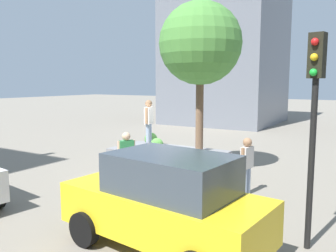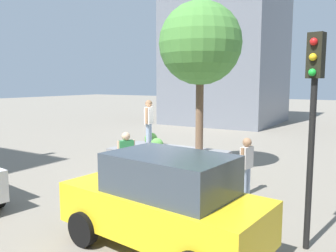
{
  "view_description": "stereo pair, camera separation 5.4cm",
  "coord_description": "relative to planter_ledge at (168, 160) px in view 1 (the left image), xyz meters",
  "views": [
    {
      "loc": [
        -7.05,
        10.98,
        3.33
      ],
      "look_at": [
        -0.27,
        -0.01,
        1.69
      ],
      "focal_mm": 37.19,
      "sensor_mm": 36.0,
      "label": 1
    },
    {
      "loc": [
        -7.09,
        10.95,
        3.33
      ],
      "look_at": [
        -0.27,
        -0.01,
        1.69
      ],
      "focal_mm": 37.19,
      "sensor_mm": 36.0,
      "label": 2
    }
  ],
  "objects": [
    {
      "name": "taxi_cab",
      "position": [
        -3.27,
        5.41,
        0.6
      ],
      "size": [
        4.37,
        2.32,
        1.96
      ],
      "color": "gold",
      "rests_on": "ground"
    },
    {
      "name": "passerby_with_bag",
      "position": [
        -0.28,
        -2.06,
        0.5
      ],
      "size": [
        0.24,
        0.52,
        1.55
      ],
      "color": "#8C9EB7",
      "rests_on": "ground"
    },
    {
      "name": "skateboarder",
      "position": [
        0.93,
        -0.07,
        1.49
      ],
      "size": [
        0.31,
        0.59,
        1.78
      ],
      "color": "#8C9EB7",
      "rests_on": "skateboard"
    },
    {
      "name": "plaza_lowrise_south",
      "position": [
        4.35,
        -16.19,
        6.73
      ],
      "size": [
        8.19,
        8.68,
        14.25
      ],
      "primitive_type": "cube",
      "color": "slate",
      "rests_on": "ground"
    },
    {
      "name": "planter_ledge",
      "position": [
        0.0,
        0.0,
        0.0
      ],
      "size": [
        4.31,
        2.11,
        0.79
      ],
      "primitive_type": "cube",
      "color": "gray",
      "rests_on": "ground"
    },
    {
      "name": "plaza_tree",
      "position": [
        -1.16,
        -0.3,
        4.27
      ],
      "size": [
        2.94,
        2.94,
        5.37
      ],
      "color": "brown",
      "rests_on": "planter_ledge"
    },
    {
      "name": "boxwood_shrub",
      "position": [
        0.22,
        0.42,
        0.64
      ],
      "size": [
        0.48,
        0.48,
        0.48
      ],
      "primitive_type": "sphere",
      "color": "#4C8C3D",
      "rests_on": "planter_ledge"
    },
    {
      "name": "pedestrian_crossing",
      "position": [
        -3.5,
        1.25,
        0.59
      ],
      "size": [
        0.28,
        0.57,
        1.72
      ],
      "color": "#8C9EB7",
      "rests_on": "ground"
    },
    {
      "name": "traffic_light_median",
      "position": [
        -5.67,
        3.86,
        2.51
      ],
      "size": [
        0.32,
        0.36,
        4.25
      ],
      "color": "black",
      "rests_on": "ground"
    },
    {
      "name": "skateboard",
      "position": [
        0.93,
        -0.07,
        0.45
      ],
      "size": [
        0.46,
        0.82,
        0.07
      ],
      "color": "#A51E1E",
      "rests_on": "planter_ledge"
    },
    {
      "name": "hedge_clump",
      "position": [
        1.05,
        -0.4,
        0.66
      ],
      "size": [
        0.52,
        0.52,
        0.52
      ],
      "primitive_type": "sphere",
      "color": "#4C8C3D",
      "rests_on": "planter_ledge"
    },
    {
      "name": "ground_plane",
      "position": [
        0.27,
        0.01,
        -0.4
      ],
      "size": [
        120.0,
        120.0,
        0.0
      ],
      "primitive_type": "plane",
      "color": "gray"
    },
    {
      "name": "bystander_watching",
      "position": [
        0.1,
        2.38,
        0.61
      ],
      "size": [
        0.42,
        0.52,
        1.75
      ],
      "color": "black",
      "rests_on": "ground"
    }
  ]
}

